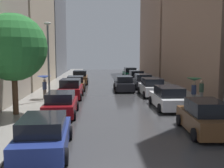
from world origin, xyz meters
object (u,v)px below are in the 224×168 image
Objects in this scene: pedestrian_near_tree at (44,81)px; lamp_post_left at (48,55)px; parked_car_left_second at (61,104)px; parked_car_left_nearest at (44,135)px; parked_car_right_fifth at (136,77)px; parked_car_left_fourth at (76,84)px; pedestrian_far_side at (194,85)px; parked_car_right_fourth at (143,81)px; pedestrian_foreground at (201,91)px; parked_car_right_nearest at (204,118)px; parked_car_left_third at (71,89)px; parked_car_right_sixth at (130,73)px; street_tree_left at (13,48)px; parked_car_left_fifth at (80,78)px; car_midroad at (124,84)px; parked_car_right_third at (152,87)px; parked_car_right_second at (168,98)px.

pedestrian_near_tree is 0.30× the size of lamp_post_left.
parked_car_left_second is 2.16× the size of pedestrian_near_tree.
parked_car_right_fifth is (7.57, 25.54, 0.06)m from parked_car_left_nearest.
parked_car_left_fourth is (-0.02, 11.95, -0.00)m from parked_car_left_second.
pedestrian_far_side is at bearing -138.30° from parked_car_left_fourth.
lamp_post_left is at bearing 22.37° from pedestrian_near_tree.
parked_car_right_fourth is at bearing 41.91° from lamp_post_left.
parked_car_right_nearest is at bearing -179.12° from pedestrian_foreground.
pedestrian_far_side is at bearing -115.80° from parked_car_left_third.
pedestrian_foreground is (3.03, -21.98, 0.27)m from parked_car_right_sixth.
parked_car_left_third is at bearing 46.34° from lamp_post_left.
parked_car_left_fourth is 12.99m from street_tree_left.
parked_car_left_fifth is (0.11, 6.02, 0.10)m from parked_car_left_fourth.
parked_car_left_second is at bearing 85.61° from pedestrian_far_side.
parked_car_right_fourth is at bearing 37.85° from pedestrian_foreground.
parked_car_left_second is 0.96× the size of car_midroad.
parked_car_right_sixth is at bearing 0.33° from parked_car_right_fifth.
pedestrian_far_side is (4.33, -9.20, 0.94)m from car_midroad.
lamp_post_left reaches higher than parked_car_left_fifth.
parked_car_right_fifth is at bearing -9.52° from pedestrian_far_side.
parked_car_right_fifth is (7.77, 7.05, 0.05)m from parked_car_left_fourth.
parked_car_right_nearest is at bearing 33.19° from pedestrian_near_tree.
parked_car_right_nearest is at bearing -179.74° from parked_car_right_third.
pedestrian_foreground is at bearing 13.86° from street_tree_left.
pedestrian_far_side reaches higher than parked_car_right_fourth.
parked_car_right_sixth is 22.46m from lamp_post_left.
parked_car_right_sixth is 27.66m from street_tree_left.
parked_car_right_second is 1.11× the size of parked_car_right_fifth.
pedestrian_near_tree reaches higher than parked_car_left_fourth.
parked_car_right_fourth is at bearing 2.88° from parked_car_right_nearest.
parked_car_left_fourth is 0.92× the size of car_midroad.
parked_car_left_second is at bearing 63.20° from parked_car_right_nearest.
pedestrian_far_side reaches higher than parked_car_left_third.
parked_car_right_third is (7.63, 7.80, 0.05)m from parked_car_left_second.
lamp_post_left is at bearing 165.00° from parked_car_left_fourth.
parked_car_right_second is 17.16m from parked_car_right_fifth.
pedestrian_foreground reaches higher than parked_car_left_fourth.
parked_car_left_fourth is at bearing -0.51° from parked_car_left_second.
parked_car_right_fifth is at bearing 60.99° from street_tree_left.
parked_car_right_sixth reaches higher than parked_car_left_second.
parked_car_left_nearest is at bearing 179.02° from parked_car_left_fifth.
parked_car_right_third is 1.03× the size of parked_car_right_fifth.
parked_car_right_second is at bearing 135.23° from pedestrian_foreground.
parked_car_left_fifth is at bearing 21.55° from parked_car_right_nearest.
pedestrian_far_side is at bearing 9.48° from street_tree_left.
parked_car_left_nearest is at bearing 151.88° from parked_car_right_third.
parked_car_right_nearest is at bearing -178.53° from parked_car_right_second.
parked_car_right_sixth reaches higher than car_midroad.
pedestrian_near_tree is (-9.82, 3.90, 0.89)m from parked_car_right_second.
parked_car_right_third is (-0.01, 5.97, 0.02)m from parked_car_right_second.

